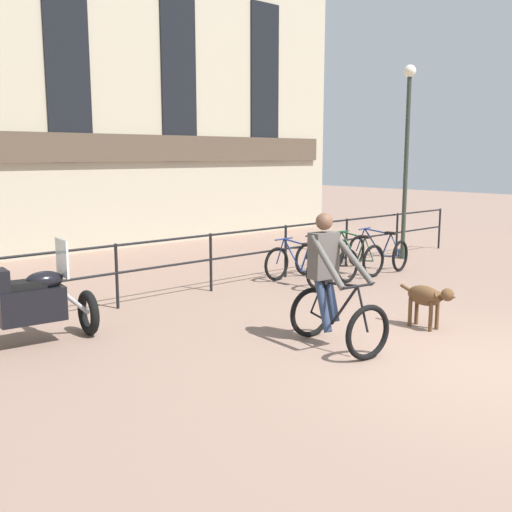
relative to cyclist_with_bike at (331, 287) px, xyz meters
name	(u,v)px	position (x,y,z in m)	size (l,w,h in m)	color
ground_plane	(482,366)	(0.73, -1.70, -0.76)	(60.00, 60.00, 0.00)	#8E7060
canal_railing	(211,252)	(0.73, 3.50, -0.05)	(15.05, 0.05, 1.05)	black
building_facade	(63,83)	(0.73, 9.28, 3.38)	(18.00, 0.72, 8.32)	#BCB299
cyclist_with_bike	(331,287)	(0.00, 0.00, 0.00)	(0.85, 1.26, 1.70)	black
dog	(428,297)	(1.57, -0.42, -0.31)	(0.26, 0.91, 0.64)	brown
parked_motorcycle	(30,303)	(-2.89, 2.56, -0.20)	(1.66, 0.78, 1.35)	black
parked_bicycle_near_lamp	(297,266)	(2.27, 2.84, -0.41)	(0.72, 1.14, 0.86)	black
parked_bicycle_mid_left	(326,261)	(3.10, 2.84, -0.41)	(0.70, 1.13, 0.86)	black
parked_bicycle_mid_right	(353,256)	(3.92, 2.84, -0.41)	(0.68, 1.12, 0.86)	black
parked_bicycle_far_end	(378,252)	(4.75, 2.84, -0.41)	(0.82, 1.20, 0.86)	black
street_lamp	(407,152)	(6.25, 3.25, 1.73)	(0.28, 0.28, 4.44)	#2D382D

